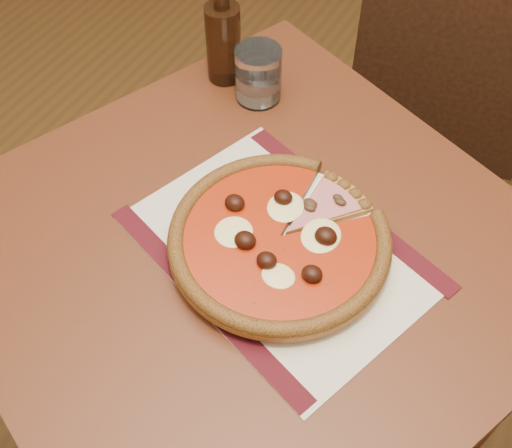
{
  "coord_description": "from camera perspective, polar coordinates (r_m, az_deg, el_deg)",
  "views": [
    {
      "loc": [
        0.62,
        -0.88,
        1.52
      ],
      "look_at": [
        0.35,
        -0.38,
        0.78
      ],
      "focal_mm": 45.0,
      "sensor_mm": 36.0,
      "label": 1
    }
  ],
  "objects": [
    {
      "name": "ham_slice",
      "position": [
        0.96,
        6.95,
        0.95
      ],
      "size": [
        0.09,
        0.14,
        0.02
      ],
      "rotation": [
        0.0,
        0.0,
        1.21
      ],
      "color": "#AF792A",
      "rests_on": "plate"
    },
    {
      "name": "pizza",
      "position": [
        0.92,
        2.1,
        -1.24
      ],
      "size": [
        0.32,
        0.32,
        0.04
      ],
      "color": "#AF792A",
      "rests_on": "plate"
    },
    {
      "name": "table",
      "position": [
        1.03,
        -0.54,
        -5.23
      ],
      "size": [
        1.05,
        1.05,
        0.75
      ],
      "rotation": [
        0.0,
        0.0,
        -0.4
      ],
      "color": "#5B2A15",
      "rests_on": "ground"
    },
    {
      "name": "water_glass",
      "position": [
        1.14,
        0.2,
        13.15
      ],
      "size": [
        0.1,
        0.1,
        0.1
      ],
      "primitive_type": "cylinder",
      "rotation": [
        0.0,
        0.0,
        0.35
      ],
      "color": "white",
      "rests_on": "table"
    },
    {
      "name": "chair_far",
      "position": [
        1.63,
        16.24,
        10.86
      ],
      "size": [
        0.46,
        0.46,
        0.87
      ],
      "rotation": [
        0.0,
        0.0,
        3.29
      ],
      "color": "black",
      "rests_on": "ground"
    },
    {
      "name": "plate",
      "position": [
        0.94,
        2.07,
        -1.95
      ],
      "size": [
        0.3,
        0.3,
        0.02
      ],
      "primitive_type": "cylinder",
      "color": "white",
      "rests_on": "placemat"
    },
    {
      "name": "placemat",
      "position": [
        0.94,
        2.05,
        -2.31
      ],
      "size": [
        0.5,
        0.43,
        0.0
      ],
      "primitive_type": "cube",
      "rotation": [
        0.0,
        0.0,
        -0.35
      ],
      "color": "beige",
      "rests_on": "table"
    },
    {
      "name": "bottle",
      "position": [
        1.17,
        -2.92,
        16.07
      ],
      "size": [
        0.06,
        0.06,
        0.21
      ],
      "color": "#31190C",
      "rests_on": "table"
    }
  ]
}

